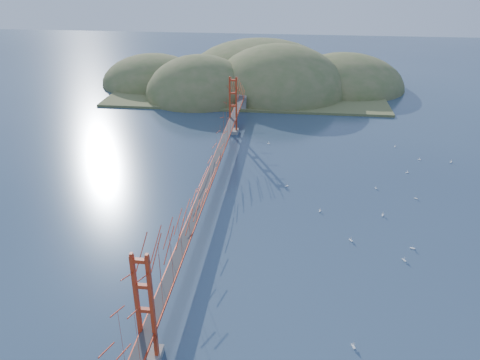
# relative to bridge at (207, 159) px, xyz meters

# --- Properties ---
(ground) EXTENTS (320.00, 320.00, 0.00)m
(ground) POSITION_rel_bridge_xyz_m (0.00, -0.18, -7.01)
(ground) COLOR #2D425B
(ground) RESTS_ON ground
(bridge) EXTENTS (2.20, 94.40, 12.00)m
(bridge) POSITION_rel_bridge_xyz_m (0.00, 0.00, 0.00)
(bridge) COLOR gray
(bridge) RESTS_ON ground
(far_headlands) EXTENTS (84.00, 58.00, 25.00)m
(far_headlands) POSITION_rel_bridge_xyz_m (2.21, 68.33, -7.01)
(far_headlands) COLOR olive
(far_headlands) RESTS_ON ground
(sailboat_15) EXTENTS (0.41, 0.48, 0.55)m
(sailboat_15) POSITION_rel_bridge_xyz_m (31.83, 25.77, -6.88)
(sailboat_15) COLOR white
(sailboat_15) RESTS_ON ground
(sailboat_1) EXTENTS (0.57, 0.57, 0.62)m
(sailboat_1) POSITION_rel_bridge_xyz_m (31.14, 4.56, -6.87)
(sailboat_1) COLOR white
(sailboat_1) RESTS_ON ground
(sailboat_0) EXTENTS (0.53, 0.60, 0.69)m
(sailboat_0) POSITION_rel_bridge_xyz_m (25.35, -1.15, -6.86)
(sailboat_0) COLOR white
(sailboat_0) RESTS_ON ground
(sailboat_3) EXTENTS (0.61, 0.61, 0.66)m
(sailboat_3) POSITION_rel_bridge_xyz_m (11.56, 6.52, -6.86)
(sailboat_3) COLOR white
(sailboat_3) RESTS_ON ground
(sailboat_16) EXTENTS (0.51, 0.51, 0.56)m
(sailboat_16) POSITION_rel_bridge_xyz_m (25.59, 7.36, -6.87)
(sailboat_16) COLOR white
(sailboat_16) RESTS_ON ground
(sailboat_2) EXTENTS (0.64, 0.60, 0.72)m
(sailboat_2) POSITION_rel_bridge_xyz_m (27.78, -9.15, -6.85)
(sailboat_2) COLOR white
(sailboat_2) RESTS_ON ground
(sailboat_6) EXTENTS (0.64, 0.64, 0.71)m
(sailboat_6) POSITION_rel_bridge_xyz_m (26.22, -11.87, -6.85)
(sailboat_6) COLOR white
(sailboat_6) RESTS_ON ground
(sailboat_12) EXTENTS (0.55, 0.48, 0.63)m
(sailboat_12) POSITION_rel_bridge_xyz_m (7.63, 24.57, -6.86)
(sailboat_12) COLOR white
(sailboat_12) RESTS_ON ground
(sailboat_8) EXTENTS (0.51, 0.48, 0.57)m
(sailboat_8) POSITION_rel_bridge_xyz_m (31.72, 13.96, -6.87)
(sailboat_8) COLOR white
(sailboat_8) RESTS_ON ground
(sailboat_10) EXTENTS (0.64, 0.66, 0.75)m
(sailboat_10) POSITION_rel_bridge_xyz_m (18.68, -26.59, -6.85)
(sailboat_10) COLOR white
(sailboat_10) RESTS_ON ground
(sailboat_7) EXTENTS (0.53, 0.45, 0.61)m
(sailboat_7) POSITION_rel_bridge_xyz_m (35.02, 19.80, -6.87)
(sailboat_7) COLOR white
(sailboat_7) RESTS_ON ground
(sailboat_4) EXTENTS (0.69, 0.69, 0.73)m
(sailboat_4) POSITION_rel_bridge_xyz_m (40.36, 19.29, -6.85)
(sailboat_4) COLOR white
(sailboat_4) RESTS_ON ground
(sailboat_14) EXTENTS (0.54, 0.59, 0.66)m
(sailboat_14) POSITION_rel_bridge_xyz_m (16.52, -0.97, -6.86)
(sailboat_14) COLOR white
(sailboat_14) RESTS_ON ground
(sailboat_extra_0) EXTENTS (0.67, 0.67, 0.71)m
(sailboat_extra_0) POSITION_rel_bridge_xyz_m (20.21, -8.20, -6.85)
(sailboat_extra_0) COLOR white
(sailboat_extra_0) RESTS_ON ground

